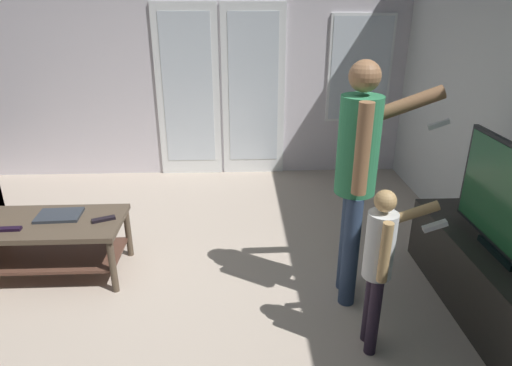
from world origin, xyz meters
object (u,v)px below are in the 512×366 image
(flat_screen_tv, at_px, (511,204))
(tv_remote_black, at_px, (104,219))
(dvd_remote_slim, at_px, (9,229))
(laptop_closed, at_px, (59,215))
(tv_stand, at_px, (491,287))
(person_child, at_px, (380,258))
(coffee_table, at_px, (52,236))
(person_adult, at_px, (359,165))

(flat_screen_tv, bearing_deg, tv_remote_black, 166.45)
(dvd_remote_slim, bearing_deg, laptop_closed, 33.37)
(flat_screen_tv, relative_size, tv_remote_black, 6.48)
(tv_stand, height_order, person_child, person_child)
(tv_stand, relative_size, laptop_closed, 5.34)
(coffee_table, height_order, laptop_closed, laptop_closed)
(tv_remote_black, height_order, dvd_remote_slim, same)
(coffee_table, height_order, person_child, person_child)
(person_child, relative_size, dvd_remote_slim, 6.23)
(tv_stand, bearing_deg, tv_remote_black, 166.38)
(coffee_table, distance_m, flat_screen_tv, 3.19)
(person_child, distance_m, laptop_closed, 2.39)
(coffee_table, relative_size, tv_remote_black, 6.33)
(person_adult, distance_m, person_child, 0.64)
(dvd_remote_slim, bearing_deg, coffee_table, 27.23)
(laptop_closed, xyz_separation_m, tv_remote_black, (0.36, -0.08, -0.00))
(flat_screen_tv, distance_m, person_adult, 0.93)
(coffee_table, xyz_separation_m, tv_stand, (3.08, -0.66, -0.09))
(person_child, bearing_deg, coffee_table, 158.41)
(coffee_table, bearing_deg, tv_stand, -12.01)
(person_child, xyz_separation_m, tv_remote_black, (-1.82, 0.88, -0.16))
(flat_screen_tv, height_order, tv_remote_black, flat_screen_tv)
(person_child, xyz_separation_m, laptop_closed, (-2.18, 0.95, -0.16))
(tv_stand, xyz_separation_m, person_child, (-0.85, -0.23, 0.39))
(tv_remote_black, relative_size, dvd_remote_slim, 1.00)
(tv_remote_black, bearing_deg, flat_screen_tv, -37.22)
(person_adult, distance_m, dvd_remote_slim, 2.51)
(person_child, xyz_separation_m, dvd_remote_slim, (-2.46, 0.75, -0.16))
(flat_screen_tv, relative_size, dvd_remote_slim, 6.48)
(tv_stand, height_order, person_adult, person_adult)
(flat_screen_tv, height_order, dvd_remote_slim, flat_screen_tv)
(flat_screen_tv, bearing_deg, person_adult, 161.71)
(person_adult, distance_m, laptop_closed, 2.27)
(flat_screen_tv, height_order, laptop_closed, flat_screen_tv)
(tv_stand, distance_m, person_adult, 1.20)
(dvd_remote_slim, bearing_deg, flat_screen_tv, -11.38)
(flat_screen_tv, xyz_separation_m, person_adult, (-0.87, 0.29, 0.16))
(coffee_table, relative_size, person_adult, 0.64)
(laptop_closed, distance_m, tv_remote_black, 0.37)
(laptop_closed, bearing_deg, person_adult, -13.94)
(tv_stand, bearing_deg, flat_screen_tv, 114.84)
(laptop_closed, bearing_deg, tv_stand, -16.03)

